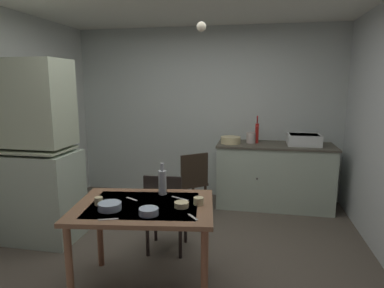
{
  "coord_description": "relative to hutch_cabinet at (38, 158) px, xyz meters",
  "views": [
    {
      "loc": [
        0.76,
        -2.94,
        1.75
      ],
      "look_at": [
        0.16,
        0.16,
        1.17
      ],
      "focal_mm": 30.93,
      "sensor_mm": 36.0,
      "label": 1
    }
  ],
  "objects": [
    {
      "name": "ground_plane",
      "position": [
        1.58,
        -0.22,
        -0.94
      ],
      "size": [
        5.14,
        5.14,
        0.0
      ],
      "primitive_type": "plane",
      "color": "brown"
    },
    {
      "name": "wall_back",
      "position": [
        1.58,
        1.91,
        0.35
      ],
      "size": [
        4.12,
        0.1,
        2.58
      ],
      "primitive_type": "cube",
      "color": "silver",
      "rests_on": "ground"
    },
    {
      "name": "hutch_cabinet",
      "position": [
        0.0,
        0.0,
        0.0
      ],
      "size": [
        0.82,
        0.58,
        2.0
      ],
      "color": "#ADBEA8",
      "rests_on": "ground"
    },
    {
      "name": "counter_cabinet",
      "position": [
        2.62,
        1.54,
        -0.48
      ],
      "size": [
        1.61,
        0.64,
        0.91
      ],
      "color": "#ADBEA8",
      "rests_on": "ground"
    },
    {
      "name": "sink_basin",
      "position": [
        3.0,
        1.54,
        0.05
      ],
      "size": [
        0.44,
        0.34,
        0.15
      ],
      "color": "white",
      "rests_on": "counter_cabinet"
    },
    {
      "name": "hand_pump",
      "position": [
        2.36,
        1.58,
        0.14
      ],
      "size": [
        0.05,
        0.27,
        0.39
      ],
      "color": "#B21E19",
      "rests_on": "counter_cabinet"
    },
    {
      "name": "mixing_bowl_counter",
      "position": [
        2.0,
        1.49,
        0.02
      ],
      "size": [
        0.28,
        0.28,
        0.1
      ],
      "primitive_type": "cylinder",
      "color": "beige",
      "rests_on": "counter_cabinet"
    },
    {
      "name": "stoneware_crock",
      "position": [
        2.28,
        1.57,
        0.05
      ],
      "size": [
        0.13,
        0.13,
        0.15
      ],
      "primitive_type": "cylinder",
      "color": "beige",
      "rests_on": "counter_cabinet"
    },
    {
      "name": "dining_table",
      "position": [
        1.46,
        -0.69,
        -0.27
      ],
      "size": [
        1.24,
        0.98,
        0.76
      ],
      "color": "brown",
      "rests_on": "ground"
    },
    {
      "name": "chair_far_side",
      "position": [
        1.46,
        -0.04,
        -0.47
      ],
      "size": [
        0.42,
        0.42,
        0.86
      ],
      "color": "black",
      "rests_on": "ground"
    },
    {
      "name": "chair_by_counter",
      "position": [
        1.53,
        0.91,
        -0.46
      ],
      "size": [
        0.56,
        0.56,
        0.88
      ],
      "color": "#2D2118",
      "rests_on": "ground"
    },
    {
      "name": "serving_bowl_wide",
      "position": [
        1.23,
        -0.85,
        -0.14
      ],
      "size": [
        0.18,
        0.18,
        0.06
      ],
      "primitive_type": "cylinder",
      "color": "#9EB2C6",
      "rests_on": "dining_table"
    },
    {
      "name": "soup_bowl_small",
      "position": [
        1.78,
        -0.68,
        -0.15
      ],
      "size": [
        0.12,
        0.12,
        0.04
      ],
      "primitive_type": "cylinder",
      "color": "beige",
      "rests_on": "dining_table"
    },
    {
      "name": "sauce_dish",
      "position": [
        1.57,
        -0.88,
        -0.15
      ],
      "size": [
        0.15,
        0.15,
        0.05
      ],
      "primitive_type": "cylinder",
      "color": "#9EB2C6",
      "rests_on": "dining_table"
    },
    {
      "name": "mug_dark",
      "position": [
        1.1,
        -0.77,
        -0.14
      ],
      "size": [
        0.07,
        0.07,
        0.07
      ],
      "primitive_type": "cylinder",
      "color": "beige",
      "rests_on": "dining_table"
    },
    {
      "name": "teacup_cream",
      "position": [
        1.9,
        -0.6,
        -0.14
      ],
      "size": [
        0.08,
        0.08,
        0.06
      ],
      "primitive_type": "cylinder",
      "color": "beige",
      "rests_on": "dining_table"
    },
    {
      "name": "glass_bottle",
      "position": [
        1.54,
        -0.41,
        -0.05
      ],
      "size": [
        0.07,
        0.07,
        0.29
      ],
      "color": "#B7BCC1",
      "rests_on": "dining_table"
    },
    {
      "name": "table_knife",
      "position": [
        1.72,
        -0.5,
        -0.17
      ],
      "size": [
        0.17,
        0.09,
        0.0
      ],
      "primitive_type": "cube",
      "rotation": [
        0.0,
        0.0,
        2.7
      ],
      "color": "silver",
      "rests_on": "dining_table"
    },
    {
      "name": "teaspoon_near_bowl",
      "position": [
        1.32,
        -0.59,
        -0.17
      ],
      "size": [
        0.12,
        0.08,
        0.0
      ],
      "primitive_type": "cube",
      "rotation": [
        0.0,
        0.0,
        2.65
      ],
      "color": "beige",
      "rests_on": "dining_table"
    },
    {
      "name": "teaspoon_by_cup",
      "position": [
        1.31,
        -1.03,
        -0.17
      ],
      "size": [
        0.14,
        0.07,
        0.0
      ],
      "primitive_type": "cube",
      "rotation": [
        0.0,
        0.0,
        0.34
      ],
      "color": "beige",
      "rests_on": "dining_table"
    },
    {
      "name": "serving_spoon",
      "position": [
        1.91,
        -0.87,
        -0.17
      ],
      "size": [
        0.1,
        0.11,
        0.0
      ],
      "primitive_type": "cube",
      "rotation": [
        0.0,
        0.0,
        5.41
      ],
      "color": "beige",
      "rests_on": "dining_table"
    },
    {
      "name": "pendant_bulb",
      "position": [
        1.88,
        -0.36,
        1.27
      ],
      "size": [
        0.08,
        0.08,
        0.08
      ],
      "primitive_type": "sphere",
      "color": "#F9EFCC"
    }
  ]
}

